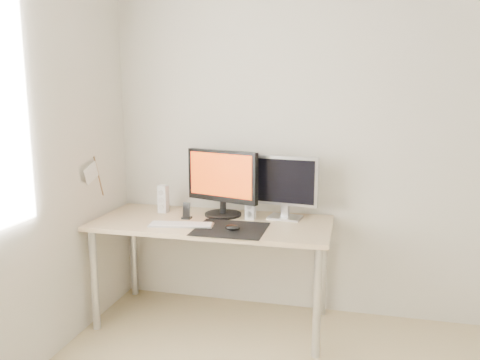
{
  "coord_description": "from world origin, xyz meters",
  "views": [
    {
      "loc": [
        -0.03,
        -1.56,
        1.58
      ],
      "look_at": [
        -0.75,
        1.44,
        1.01
      ],
      "focal_mm": 35.0,
      "sensor_mm": 36.0,
      "label": 1
    }
  ],
  "objects_px": {
    "main_monitor": "(222,180)",
    "phone_dock": "(187,214)",
    "desk": "(212,232)",
    "speaker_left": "(163,199)",
    "speaker_right": "(250,205)",
    "keyboard": "(181,225)",
    "second_monitor": "(286,184)",
    "mouse": "(232,228)"
  },
  "relations": [
    {
      "from": "second_monitor",
      "to": "speaker_right",
      "type": "xyz_separation_m",
      "value": [
        -0.23,
        -0.07,
        -0.14
      ]
    },
    {
      "from": "main_monitor",
      "to": "keyboard",
      "type": "height_order",
      "value": "main_monitor"
    },
    {
      "from": "keyboard",
      "to": "phone_dock",
      "type": "height_order",
      "value": "phone_dock"
    },
    {
      "from": "desk",
      "to": "keyboard",
      "type": "xyz_separation_m",
      "value": [
        -0.16,
        -0.16,
        0.09
      ]
    },
    {
      "from": "main_monitor",
      "to": "speaker_right",
      "type": "height_order",
      "value": "main_monitor"
    },
    {
      "from": "keyboard",
      "to": "speaker_right",
      "type": "bearing_deg",
      "value": 33.95
    },
    {
      "from": "desk",
      "to": "speaker_left",
      "type": "bearing_deg",
      "value": 160.36
    },
    {
      "from": "mouse",
      "to": "second_monitor",
      "type": "relative_size",
      "value": 0.22
    },
    {
      "from": "main_monitor",
      "to": "phone_dock",
      "type": "xyz_separation_m",
      "value": [
        -0.22,
        -0.13,
        -0.22
      ]
    },
    {
      "from": "desk",
      "to": "second_monitor",
      "type": "relative_size",
      "value": 3.55
    },
    {
      "from": "desk",
      "to": "phone_dock",
      "type": "bearing_deg",
      "value": 174.52
    },
    {
      "from": "mouse",
      "to": "phone_dock",
      "type": "height_order",
      "value": "phone_dock"
    },
    {
      "from": "second_monitor",
      "to": "phone_dock",
      "type": "distance_m",
      "value": 0.71
    },
    {
      "from": "desk",
      "to": "phone_dock",
      "type": "relative_size",
      "value": 14.04
    },
    {
      "from": "speaker_left",
      "to": "phone_dock",
      "type": "relative_size",
      "value": 1.74
    },
    {
      "from": "second_monitor",
      "to": "speaker_left",
      "type": "bearing_deg",
      "value": -177.68
    },
    {
      "from": "mouse",
      "to": "main_monitor",
      "type": "relative_size",
      "value": 0.18
    },
    {
      "from": "keyboard",
      "to": "phone_dock",
      "type": "distance_m",
      "value": 0.18
    },
    {
      "from": "speaker_right",
      "to": "keyboard",
      "type": "bearing_deg",
      "value": -146.05
    },
    {
      "from": "main_monitor",
      "to": "second_monitor",
      "type": "distance_m",
      "value": 0.44
    },
    {
      "from": "desk",
      "to": "keyboard",
      "type": "height_order",
      "value": "keyboard"
    },
    {
      "from": "desk",
      "to": "main_monitor",
      "type": "height_order",
      "value": "main_monitor"
    },
    {
      "from": "speaker_right",
      "to": "main_monitor",
      "type": "bearing_deg",
      "value": 169.57
    },
    {
      "from": "speaker_left",
      "to": "speaker_right",
      "type": "xyz_separation_m",
      "value": [
        0.65,
        -0.03,
        0.0
      ]
    },
    {
      "from": "mouse",
      "to": "speaker_right",
      "type": "distance_m",
      "value": 0.32
    },
    {
      "from": "mouse",
      "to": "speaker_left",
      "type": "bearing_deg",
      "value": 150.9
    },
    {
      "from": "speaker_left",
      "to": "keyboard",
      "type": "xyz_separation_m",
      "value": [
        0.25,
        -0.3,
        -0.09
      ]
    },
    {
      "from": "main_monitor",
      "to": "speaker_left",
      "type": "xyz_separation_m",
      "value": [
        -0.44,
        -0.0,
        -0.16
      ]
    },
    {
      "from": "main_monitor",
      "to": "phone_dock",
      "type": "height_order",
      "value": "main_monitor"
    },
    {
      "from": "main_monitor",
      "to": "second_monitor",
      "type": "height_order",
      "value": "main_monitor"
    },
    {
      "from": "main_monitor",
      "to": "second_monitor",
      "type": "bearing_deg",
      "value": 4.01
    },
    {
      "from": "speaker_left",
      "to": "keyboard",
      "type": "distance_m",
      "value": 0.41
    },
    {
      "from": "main_monitor",
      "to": "phone_dock",
      "type": "bearing_deg",
      "value": -148.44
    },
    {
      "from": "second_monitor",
      "to": "keyboard",
      "type": "height_order",
      "value": "second_monitor"
    },
    {
      "from": "desk",
      "to": "speaker_left",
      "type": "xyz_separation_m",
      "value": [
        -0.41,
        0.15,
        0.18
      ]
    },
    {
      "from": "speaker_left",
      "to": "speaker_right",
      "type": "height_order",
      "value": "same"
    },
    {
      "from": "second_monitor",
      "to": "speaker_right",
      "type": "bearing_deg",
      "value": -163.26
    },
    {
      "from": "phone_dock",
      "to": "keyboard",
      "type": "bearing_deg",
      "value": -81.44
    },
    {
      "from": "second_monitor",
      "to": "speaker_left",
      "type": "relative_size",
      "value": 2.28
    },
    {
      "from": "speaker_right",
      "to": "keyboard",
      "type": "height_order",
      "value": "speaker_right"
    },
    {
      "from": "main_monitor",
      "to": "speaker_left",
      "type": "bearing_deg",
      "value": -179.37
    },
    {
      "from": "mouse",
      "to": "keyboard",
      "type": "height_order",
      "value": "mouse"
    }
  ]
}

